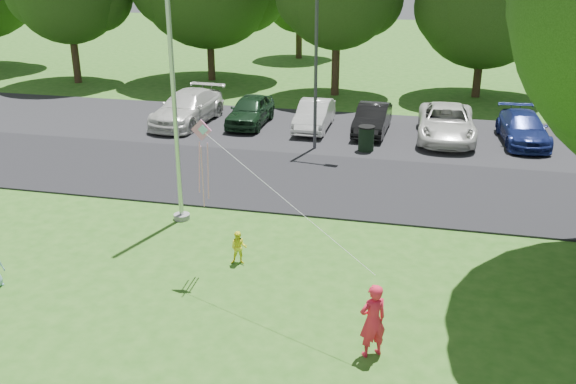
% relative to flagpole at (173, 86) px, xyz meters
% --- Properties ---
extents(ground, '(120.00, 120.00, 0.00)m').
position_rel_flagpole_xyz_m(ground, '(3.50, -5.00, -4.17)').
color(ground, '#2A5E18').
rests_on(ground, ground).
extents(park_road, '(60.00, 6.00, 0.06)m').
position_rel_flagpole_xyz_m(park_road, '(3.50, 4.00, -4.14)').
color(park_road, black).
rests_on(park_road, ground).
extents(parking_strip, '(42.00, 7.00, 0.06)m').
position_rel_flagpole_xyz_m(parking_strip, '(3.50, 10.50, -4.14)').
color(parking_strip, black).
rests_on(parking_strip, ground).
extents(flagpole, '(0.50, 0.50, 10.00)m').
position_rel_flagpole_xyz_m(flagpole, '(0.00, 0.00, 0.00)').
color(flagpole, '#B7BABF').
rests_on(flagpole, ground).
extents(street_lamp, '(1.89, 0.44, 6.72)m').
position_rel_flagpole_xyz_m(street_lamp, '(2.95, 7.81, -0.13)').
color(street_lamp, '#3F3F44').
rests_on(street_lamp, ground).
extents(trash_can, '(0.68, 0.68, 1.08)m').
position_rel_flagpole_xyz_m(trash_can, '(4.77, 8.00, -3.62)').
color(trash_can, black).
rests_on(trash_can, ground).
extents(horizon_trees, '(77.46, 7.20, 7.02)m').
position_rel_flagpole_xyz_m(horizon_trees, '(7.56, 28.88, 0.14)').
color(horizon_trees, '#332316').
rests_on(horizon_trees, ground).
extents(parked_cars, '(17.13, 5.32, 1.46)m').
position_rel_flagpole_xyz_m(parked_cars, '(3.44, 10.51, -3.43)').
color(parked_cars, silver).
rests_on(parked_cars, ground).
extents(woman, '(0.72, 0.67, 1.65)m').
position_rel_flagpole_xyz_m(woman, '(6.45, -5.65, -3.34)').
color(woman, red).
rests_on(woman, ground).
extents(child_yellow, '(0.50, 0.42, 0.92)m').
position_rel_flagpole_xyz_m(child_yellow, '(2.59, -2.40, -3.71)').
color(child_yellow, '#FFFA28').
rests_on(child_yellow, ground).
extents(kite, '(4.76, 2.85, 2.32)m').
position_rel_flagpole_xyz_m(kite, '(2.08, -3.12, -0.83)').
color(kite, pink).
rests_on(kite, ground).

